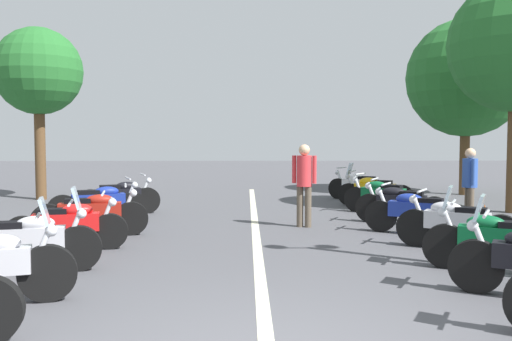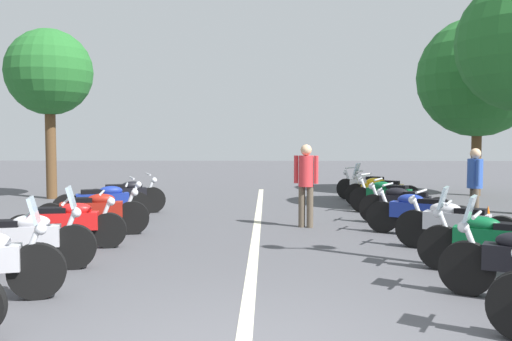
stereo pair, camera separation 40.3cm
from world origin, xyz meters
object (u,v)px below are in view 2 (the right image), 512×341
motorcycle_right_row_3 (455,224)px  bystander_1 (475,181)px  roadside_tree_0 (49,73)px  motorcycle_right_row_6 (388,196)px  motorcycle_left_row_4 (93,212)px  motorcycle_left_row_5 (104,202)px  motorcycle_left_row_6 (126,196)px  motorcycle_right_row_8 (367,186)px  motorcycle_right_row_4 (419,213)px  motorcycle_right_row_7 (381,190)px  motorcycle_right_row_5 (404,204)px  traffic_cone_2 (488,222)px  roadside_tree_1 (478,77)px  bystander_3 (306,179)px  motorcycle_left_row_3 (67,223)px  motorcycle_right_row_2 (492,242)px  motorcycle_left_row_2 (20,239)px

motorcycle_right_row_3 → bystander_1: size_ratio=1.08×
roadside_tree_0 → motorcycle_right_row_6: bearing=-108.8°
motorcycle_left_row_4 → motorcycle_left_row_5: (1.57, 0.27, 0.01)m
motorcycle_left_row_6 → motorcycle_right_row_8: 7.23m
motorcycle_left_row_5 → motorcycle_left_row_6: motorcycle_left_row_5 is taller
motorcycle_right_row_4 → motorcycle_right_row_7: size_ratio=0.98×
motorcycle_left_row_4 → motorcycle_right_row_4: size_ratio=1.13×
motorcycle_right_row_3 → motorcycle_right_row_4: motorcycle_right_row_3 is taller
motorcycle_right_row_3 → motorcycle_left_row_6: bearing=-2.3°
motorcycle_left_row_4 → motorcycle_right_row_5: 6.57m
traffic_cone_2 → motorcycle_left_row_4: bearing=90.1°
motorcycle_right_row_4 → roadside_tree_1: 9.11m
traffic_cone_2 → roadside_tree_0: roadside_tree_0 is taller
motorcycle_left_row_5 → motorcycle_right_row_7: bearing=1.4°
motorcycle_right_row_6 → roadside_tree_1: bearing=-95.8°
bystander_1 → bystander_3: bearing=-173.5°
motorcycle_left_row_3 → motorcycle_right_row_2: bearing=-25.4°
motorcycle_left_row_5 → motorcycle_right_row_5: (-0.15, -6.68, -0.01)m
motorcycle_right_row_3 → motorcycle_right_row_8: bearing=-58.1°
motorcycle_left_row_5 → traffic_cone_2: 8.09m
motorcycle_left_row_2 → motorcycle_right_row_2: motorcycle_left_row_2 is taller
motorcycle_right_row_4 → roadside_tree_1: bearing=-88.1°
motorcycle_right_row_2 → motorcycle_right_row_7: motorcycle_right_row_2 is taller
motorcycle_right_row_2 → motorcycle_left_row_6: bearing=-16.0°
motorcycle_right_row_4 → motorcycle_right_row_8: (5.90, -0.08, 0.00)m
roadside_tree_1 → motorcycle_right_row_8: bearing=112.3°
motorcycle_left_row_6 → motorcycle_right_row_2: motorcycle_right_row_2 is taller
motorcycle_left_row_2 → motorcycle_right_row_8: bearing=40.1°
motorcycle_left_row_3 → motorcycle_right_row_3: size_ratio=1.11×
motorcycle_left_row_2 → motorcycle_left_row_6: (5.89, 0.02, -0.01)m
traffic_cone_2 → motorcycle_right_row_3: bearing=141.5°
motorcycle_right_row_6 → traffic_cone_2: 3.30m
motorcycle_right_row_4 → motorcycle_right_row_6: bearing=-61.4°
motorcycle_right_row_6 → bystander_3: bearing=77.2°
motorcycle_right_row_3 → motorcycle_right_row_7: size_ratio=0.93×
motorcycle_left_row_5 → motorcycle_right_row_8: size_ratio=1.17×
motorcycle_left_row_3 → motorcycle_left_row_6: motorcycle_left_row_6 is taller
motorcycle_left_row_5 → motorcycle_right_row_6: bearing=-9.3°
motorcycle_left_row_2 → motorcycle_left_row_3: 1.57m
roadside_tree_1 → traffic_cone_2: bearing=160.9°
bystander_1 → roadside_tree_0: (5.19, 11.21, 2.91)m
motorcycle_left_row_3 → motorcycle_right_row_5: (2.73, -6.44, 0.01)m
roadside_tree_1 → motorcycle_left_row_5: bearing=119.6°
motorcycle_left_row_4 → motorcycle_right_row_2: size_ratio=1.12×
motorcycle_left_row_5 → motorcycle_right_row_6: 6.85m
motorcycle_left_row_3 → roadside_tree_1: bearing=29.2°
motorcycle_left_row_5 → bystander_1: bearing=-24.5°
motorcycle_right_row_3 → motorcycle_right_row_5: (2.80, 0.15, -0.00)m
motorcycle_left_row_5 → bystander_1: 8.14m
motorcycle_right_row_6 → roadside_tree_0: 10.89m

